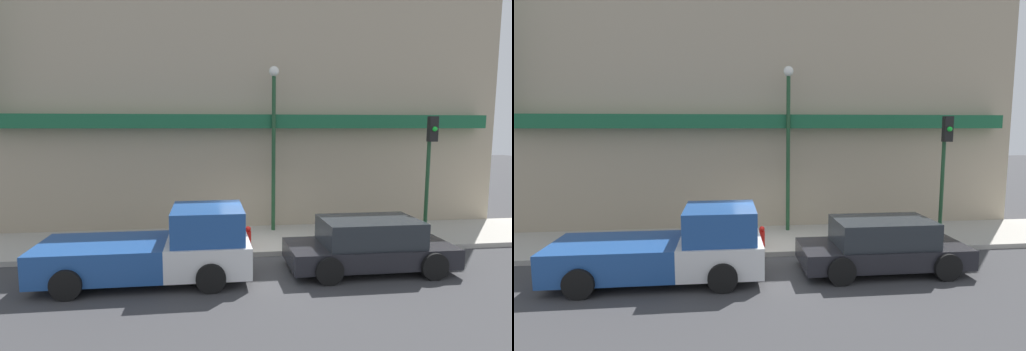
# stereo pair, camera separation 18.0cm
# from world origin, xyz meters

# --- Properties ---
(ground_plane) EXTENTS (80.00, 80.00, 0.00)m
(ground_plane) POSITION_xyz_m (0.00, 0.00, 0.00)
(ground_plane) COLOR #38383A
(sidewalk) EXTENTS (36.00, 3.25, 0.16)m
(sidewalk) POSITION_xyz_m (0.00, 1.63, 0.08)
(sidewalk) COLOR #ADA89E
(sidewalk) RESTS_ON ground
(building) EXTENTS (19.80, 3.80, 11.43)m
(building) POSITION_xyz_m (-0.02, 4.73, 4.62)
(building) COLOR tan
(building) RESTS_ON ground
(pickup_truck) EXTENTS (5.33, 2.27, 1.89)m
(pickup_truck) POSITION_xyz_m (-2.87, -1.44, 0.83)
(pickup_truck) COLOR silver
(pickup_truck) RESTS_ON ground
(parked_car) EXTENTS (4.54, 2.03, 1.45)m
(parked_car) POSITION_xyz_m (2.77, -1.44, 0.71)
(parked_car) COLOR black
(parked_car) RESTS_ON ground
(fire_hydrant) EXTENTS (0.18, 0.18, 0.66)m
(fire_hydrant) POSITION_xyz_m (-0.38, 0.61, 0.49)
(fire_hydrant) COLOR red
(fire_hydrant) RESTS_ON sidewalk
(street_lamp) EXTENTS (0.36, 0.36, 5.94)m
(street_lamp) POSITION_xyz_m (0.75, 2.56, 3.84)
(street_lamp) COLOR #1E4728
(street_lamp) RESTS_ON sidewalk
(traffic_light) EXTENTS (0.28, 0.42, 4.13)m
(traffic_light) POSITION_xyz_m (5.49, 0.34, 2.98)
(traffic_light) COLOR #1E4728
(traffic_light) RESTS_ON sidewalk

